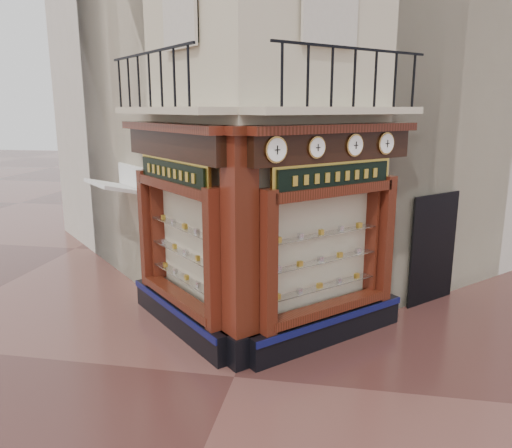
% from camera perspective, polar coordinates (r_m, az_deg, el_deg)
% --- Properties ---
extents(ground, '(80.00, 80.00, 0.00)m').
position_cam_1_polar(ground, '(8.44, -2.51, -17.06)').
color(ground, '#462420').
rests_on(ground, ground).
extents(main_building, '(11.31, 11.31, 12.00)m').
position_cam_1_polar(main_building, '(13.49, 3.39, 20.58)').
color(main_building, beige).
rests_on(main_building, ground).
extents(neighbour_left, '(11.31, 11.31, 11.00)m').
position_cam_1_polar(neighbour_left, '(16.32, -4.59, 17.49)').
color(neighbour_left, beige).
rests_on(neighbour_left, ground).
extents(neighbour_right, '(11.31, 11.31, 11.00)m').
position_cam_1_polar(neighbour_right, '(15.81, 13.89, 17.30)').
color(neighbour_right, beige).
rests_on(neighbour_right, ground).
extents(shopfront_left, '(2.86, 2.86, 3.98)m').
position_cam_1_polar(shopfront_left, '(9.47, -8.84, -0.87)').
color(shopfront_left, black).
rests_on(shopfront_left, ground).
extents(shopfront_right, '(2.86, 2.86, 3.98)m').
position_cam_1_polar(shopfront_right, '(8.97, 8.41, -1.65)').
color(shopfront_right, black).
rests_on(shopfront_right, ground).
extents(corner_pilaster, '(0.85, 0.85, 3.98)m').
position_cam_1_polar(corner_pilaster, '(8.12, -1.86, -3.30)').
color(corner_pilaster, black).
rests_on(corner_pilaster, ground).
extents(balcony, '(5.94, 2.97, 1.03)m').
position_cam_1_polar(balcony, '(8.75, -0.59, 12.96)').
color(balcony, beige).
rests_on(balcony, ground).
extents(clock_a, '(0.33, 0.33, 0.41)m').
position_cam_1_polar(clock_a, '(7.69, 2.30, 8.48)').
color(clock_a, '#BA893E').
rests_on(clock_a, ground).
extents(clock_b, '(0.29, 0.29, 0.36)m').
position_cam_1_polar(clock_b, '(8.21, 6.95, 8.68)').
color(clock_b, '#BA893E').
rests_on(clock_b, ground).
extents(clock_c, '(0.31, 0.31, 0.39)m').
position_cam_1_polar(clock_c, '(8.80, 11.21, 8.82)').
color(clock_c, '#BA893E').
rests_on(clock_c, ground).
extents(clock_d, '(0.32, 0.32, 0.40)m').
position_cam_1_polar(clock_d, '(9.39, 14.63, 8.90)').
color(clock_d, '#BA893E').
rests_on(clock_d, ground).
extents(awning, '(1.69, 1.69, 0.29)m').
position_cam_1_polar(awning, '(12.42, -15.28, -7.35)').
color(awning, white).
rests_on(awning, ground).
extents(signboard_left, '(1.95, 1.95, 0.52)m').
position_cam_1_polar(signboard_left, '(9.24, -9.52, 5.84)').
color(signboard_left, gold).
rests_on(signboard_left, ground).
extents(signboard_right, '(1.95, 1.95, 0.52)m').
position_cam_1_polar(signboard_right, '(8.70, 9.00, 5.42)').
color(signboard_right, gold).
rests_on(signboard_right, ground).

